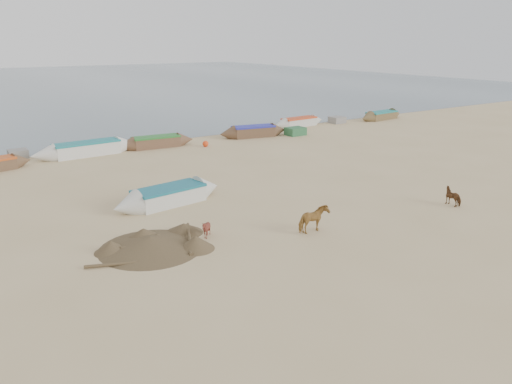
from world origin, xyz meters
The scene contains 9 objects.
ground centered at (0.00, 0.00, 0.00)m, with size 140.00×140.00×0.00m, color tan.
sea centered at (0.00, 82.00, 0.01)m, with size 160.00×160.00×0.00m, color slate.
cow_adult centered at (0.63, 0.68, 0.56)m, with size 0.61×1.34×1.13m, color olive.
calf_front centered at (-3.31, 2.61, 0.38)m, with size 0.61×0.68×0.75m, color maroon.
calf_right centered at (8.56, -0.26, 0.42)m, with size 0.84×0.72×0.85m, color brown.
near_canoe centered at (-2.77, 7.39, 0.43)m, with size 5.81×1.42×0.85m, color beige, non-canonical shape.
debris_pile centered at (-5.59, 2.82, 0.23)m, with size 3.95×3.95×0.47m, color brown.
waterline_canoes centered at (-0.15, 20.12, 0.43)m, with size 55.40×4.52×0.96m.
beach_clutter centered at (3.68, 19.80, 0.30)m, with size 41.91×4.84×0.64m.
Camera 1 is at (-11.91, -13.99, 7.63)m, focal length 35.00 mm.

